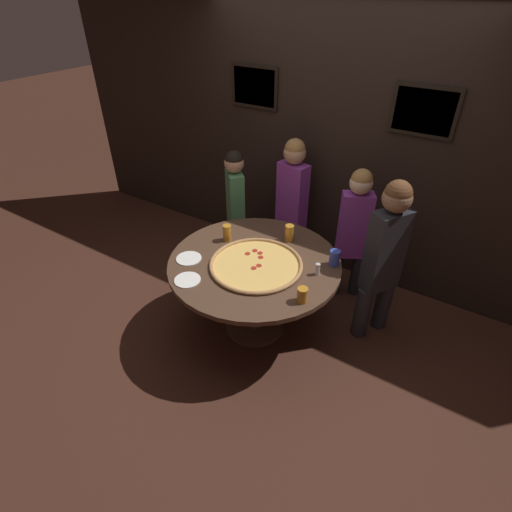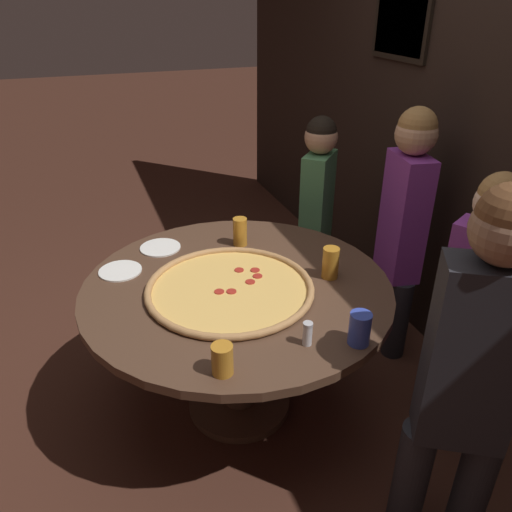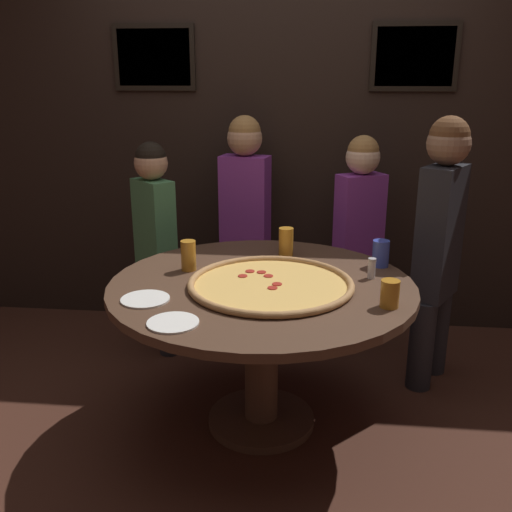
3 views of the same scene
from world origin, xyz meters
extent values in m
plane|color=#422319|center=(0.00, 0.00, 0.00)|extent=(24.00, 24.00, 0.00)
cube|color=black|center=(0.00, 1.30, 1.30)|extent=(6.40, 0.06, 2.60)
cube|color=black|center=(-0.80, 1.26, 1.75)|extent=(0.52, 0.02, 0.40)
cube|color=#936B5B|center=(-0.80, 1.25, 1.75)|extent=(0.46, 0.01, 0.34)
cylinder|color=#4C3323|center=(0.00, 0.00, 0.72)|extent=(1.40, 1.40, 0.04)
cylinder|color=#4C3323|center=(0.00, 0.00, 0.35)|extent=(0.16, 0.16, 0.70)
cylinder|color=#4C3323|center=(0.00, 0.00, 0.02)|extent=(0.52, 0.52, 0.04)
cylinder|color=#EAB75B|center=(0.05, -0.05, 0.75)|extent=(0.71, 0.71, 0.01)
torus|color=#B27F4C|center=(0.05, -0.05, 0.76)|extent=(0.75, 0.75, 0.03)
cylinder|color=#A8281E|center=(0.07, -0.05, 0.75)|extent=(0.04, 0.04, 0.00)
cylinder|color=#A8281E|center=(-0.07, 0.11, 0.75)|extent=(0.04, 0.04, 0.00)
cylinder|color=#A8281E|center=(0.03, 0.05, 0.75)|extent=(0.04, 0.04, 0.00)
cylinder|color=#A8281E|center=(-0.09, 0.04, 0.75)|extent=(0.04, 0.04, 0.00)
cylinder|color=#A8281E|center=(-0.01, 0.10, 0.75)|extent=(0.04, 0.04, 0.00)
cylinder|color=#A8281E|center=(0.06, -0.10, 0.75)|extent=(0.04, 0.04, 0.00)
cylinder|color=#384CB7|center=(0.56, 0.30, 0.81)|extent=(0.08, 0.08, 0.13)
cylinder|color=#BC7A23|center=(-0.37, 0.14, 0.81)|extent=(0.07, 0.07, 0.15)
cylinder|color=#BC7A23|center=(0.55, -0.23, 0.80)|extent=(0.08, 0.08, 0.12)
cylinder|color=#BC7A23|center=(0.09, 0.42, 0.81)|extent=(0.08, 0.08, 0.15)
cylinder|color=white|center=(-0.30, -0.48, 0.74)|extent=(0.20, 0.20, 0.01)
cylinder|color=white|center=(-0.47, -0.26, 0.74)|extent=(0.21, 0.21, 0.01)
cylinder|color=silver|center=(0.50, 0.11, 0.78)|extent=(0.04, 0.04, 0.08)
cylinder|color=#B7B7BC|center=(0.50, 0.11, 0.83)|extent=(0.04, 0.04, 0.01)
cylinder|color=#232328|center=(-0.09, 0.99, 0.25)|extent=(0.15, 0.15, 0.49)
cylinder|color=#232328|center=(-0.31, 1.03, 0.25)|extent=(0.15, 0.15, 0.49)
cube|color=purple|center=(-0.20, 1.01, 0.83)|extent=(0.32, 0.21, 0.69)
sphere|color=tan|center=(-0.20, 1.01, 1.28)|extent=(0.21, 0.21, 0.21)
sphere|color=#9E703D|center=(-0.20, 1.01, 1.32)|extent=(0.20, 0.20, 0.20)
cylinder|color=#232328|center=(0.94, 0.63, 0.25)|extent=(0.18, 0.18, 0.50)
cylinder|color=#232328|center=(0.83, 0.43, 0.25)|extent=(0.18, 0.18, 0.50)
cube|color=#232328|center=(0.89, 0.53, 0.86)|extent=(0.29, 0.34, 0.71)
sphere|color=#8C664C|center=(0.89, 0.53, 1.32)|extent=(0.22, 0.22, 0.22)
sphere|color=brown|center=(0.89, 0.53, 1.36)|extent=(0.20, 0.20, 0.20)
cylinder|color=#232328|center=(-0.64, 0.68, 0.22)|extent=(0.17, 0.17, 0.44)
cylinder|color=#232328|center=(-0.78, 0.82, 0.22)|extent=(0.17, 0.17, 0.44)
cube|color=#4C8C59|center=(-0.71, 0.75, 0.76)|extent=(0.29, 0.29, 0.62)
sphere|color=tan|center=(-0.71, 0.75, 1.16)|extent=(0.19, 0.19, 0.19)
sphere|color=black|center=(-0.71, 0.75, 1.20)|extent=(0.18, 0.18, 0.18)
cylinder|color=#232328|center=(0.59, 0.95, 0.23)|extent=(0.17, 0.17, 0.46)
cylinder|color=#232328|center=(0.41, 0.85, 0.23)|extent=(0.17, 0.17, 0.46)
cube|color=purple|center=(0.50, 0.90, 0.78)|extent=(0.31, 0.26, 0.64)
sphere|color=beige|center=(0.50, 0.90, 1.19)|extent=(0.20, 0.20, 0.20)
sphere|color=#9E703D|center=(0.50, 0.90, 1.23)|extent=(0.18, 0.18, 0.18)
camera|label=1|loc=(1.41, -2.21, 2.63)|focal=28.00mm
camera|label=2|loc=(1.84, -0.58, 1.92)|focal=35.00mm
camera|label=3|loc=(0.23, -2.43, 1.65)|focal=40.00mm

